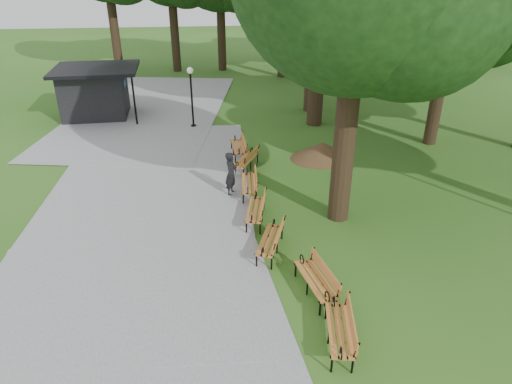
{
  "coord_description": "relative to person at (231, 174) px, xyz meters",
  "views": [
    {
      "loc": [
        -1.47,
        -12.41,
        8.0
      ],
      "look_at": [
        -0.02,
        0.97,
        1.1
      ],
      "focal_mm": 32.42,
      "sensor_mm": 36.0,
      "label": 1
    }
  ],
  "objects": [
    {
      "name": "bench_0",
      "position": [
        1.98,
        -7.8,
        -0.4
      ],
      "size": [
        0.95,
        1.98,
        0.88
      ],
      "primitive_type": null,
      "rotation": [
        0.0,
        0.0,
        -1.74
      ],
      "color": "#C36E2D",
      "rests_on": "ground"
    },
    {
      "name": "bench_2",
      "position": [
        0.91,
        -3.96,
        -0.4
      ],
      "size": [
        1.24,
        2.0,
        0.88
      ],
      "primitive_type": null,
      "rotation": [
        0.0,
        0.0,
        -1.91
      ],
      "color": "#C36E2D",
      "rests_on": "ground"
    },
    {
      "name": "bench_1",
      "position": [
        1.84,
        -5.97,
        -0.4
      ],
      "size": [
        0.99,
        1.99,
        0.88
      ],
      "primitive_type": null,
      "rotation": [
        0.0,
        0.0,
        -1.38
      ],
      "color": "#C36E2D",
      "rests_on": "ground"
    },
    {
      "name": "bench_4",
      "position": [
        0.65,
        -0.05,
        -0.4
      ],
      "size": [
        0.77,
        1.94,
        0.88
      ],
      "primitive_type": null,
      "rotation": [
        0.0,
        0.0,
        -1.64
      ],
      "color": "#C36E2D",
      "rests_on": "ground"
    },
    {
      "name": "bench_6",
      "position": [
        0.53,
        3.7,
        -0.4
      ],
      "size": [
        0.72,
        1.92,
        0.88
      ],
      "primitive_type": null,
      "rotation": [
        0.0,
        0.0,
        -1.53
      ],
      "color": "#C36E2D",
      "rests_on": "ground"
    },
    {
      "name": "bench_5",
      "position": [
        0.73,
        2.17,
        -0.4
      ],
      "size": [
        1.42,
        1.99,
        0.88
      ],
      "primitive_type": null,
      "rotation": [
        0.0,
        0.0,
        -2.03
      ],
      "color": "#C36E2D",
      "rests_on": "ground"
    },
    {
      "name": "bench_3",
      "position": [
        0.68,
        -2.07,
        -0.4
      ],
      "size": [
        1.0,
        1.99,
        0.88
      ],
      "primitive_type": null,
      "rotation": [
        0.0,
        0.0,
        -1.77
      ],
      "color": "#C36E2D",
      "rests_on": "ground"
    },
    {
      "name": "person",
      "position": [
        0.0,
        0.0,
        0.0
      ],
      "size": [
        0.6,
        0.72,
        1.68
      ],
      "primitive_type": "imported",
      "rotation": [
        0.0,
        0.0,
        1.18
      ],
      "color": "black",
      "rests_on": "ground"
    },
    {
      "name": "lamp_post",
      "position": [
        -1.52,
        7.89,
        1.39
      ],
      "size": [
        0.32,
        0.32,
        3.09
      ],
      "color": "black",
      "rests_on": "ground"
    },
    {
      "name": "path",
      "position": [
        -3.28,
        -0.04,
        -0.81
      ],
      "size": [
        12.0,
        38.0,
        0.06
      ],
      "primitive_type": "cube",
      "color": "gray",
      "rests_on": "ground"
    },
    {
      "name": "dirt_mound",
      "position": [
        4.16,
        2.96,
        -0.45
      ],
      "size": [
        2.34,
        2.34,
        0.78
      ],
      "primitive_type": "cone",
      "color": "#47301C",
      "rests_on": "ground"
    },
    {
      "name": "kiosk",
      "position": [
        -6.85,
        10.29,
        0.52
      ],
      "size": [
        4.53,
        3.99,
        2.73
      ],
      "primitive_type": null,
      "rotation": [
        0.0,
        0.0,
        0.05
      ],
      "color": "black",
      "rests_on": "ground"
    },
    {
      "name": "ground",
      "position": [
        0.72,
        -3.04,
        -0.84
      ],
      "size": [
        100.0,
        100.0,
        0.0
      ],
      "primitive_type": "plane",
      "color": "#2D5E1A",
      "rests_on": "ground"
    }
  ]
}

